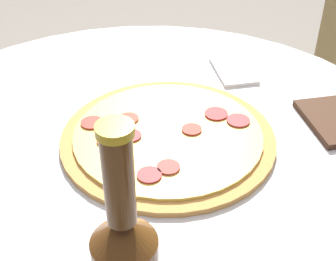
# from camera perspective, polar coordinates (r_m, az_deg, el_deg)

# --- Properties ---
(table) EXTENTS (1.03, 1.03, 0.71)m
(table) POSITION_cam_1_polar(r_m,az_deg,el_deg) (0.93, -2.72, -11.16)
(table) COLOR silver
(table) RESTS_ON ground_plane
(pizza) EXTENTS (0.37, 0.37, 0.02)m
(pizza) POSITION_cam_1_polar(r_m,az_deg,el_deg) (0.82, -0.02, -0.70)
(pizza) COLOR #C68E47
(pizza) RESTS_ON table
(napkin) EXTENTS (0.13, 0.09, 0.01)m
(napkin) POSITION_cam_1_polar(r_m,az_deg,el_deg) (1.04, 7.98, 7.25)
(napkin) COLOR white
(napkin) RESTS_ON table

